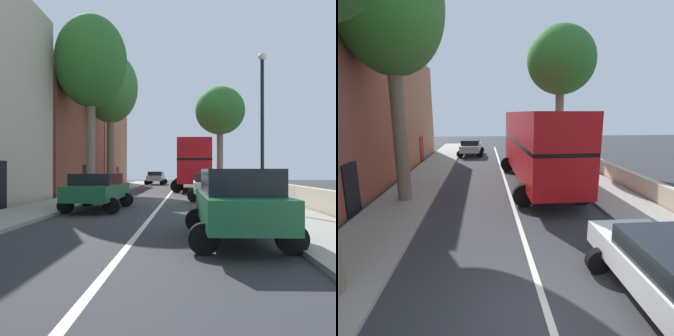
# 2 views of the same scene
# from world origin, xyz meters

# --- Properties ---
(ground_plane) EXTENTS (84.00, 84.00, 0.00)m
(ground_plane) POSITION_xyz_m (0.00, 0.00, 0.00)
(ground_plane) COLOR #333338
(road_centre_line) EXTENTS (0.16, 54.00, 0.01)m
(road_centre_line) POSITION_xyz_m (0.00, 0.00, 0.00)
(road_centre_line) COLOR silver
(road_centre_line) RESTS_ON ground
(double_decker_bus) EXTENTS (3.64, 10.44, 4.06)m
(double_decker_bus) POSITION_xyz_m (1.70, 9.91, 2.35)
(double_decker_bus) COLOR red
(double_decker_bus) RESTS_ON ground
(parked_car_silver_left_4) EXTENTS (2.54, 4.24, 1.53)m
(parked_car_silver_left_4) POSITION_xyz_m (-2.50, 20.80, 0.89)
(parked_car_silver_left_4) COLOR #B7BABF
(parked_car_silver_left_4) RESTS_ON ground
(street_tree_right_1) EXTENTS (5.03, 5.03, 10.09)m
(street_tree_right_1) POSITION_xyz_m (4.52, 15.60, 7.68)
(street_tree_right_1) COLOR #7A6B56
(street_tree_right_1) RESTS_ON sidewalk_right
(street_tree_left_4) EXTENTS (4.36, 4.36, 10.97)m
(street_tree_left_4) POSITION_xyz_m (-4.89, 7.47, 8.18)
(street_tree_left_4) COLOR #7A6B56
(street_tree_left_4) RESTS_ON sidewalk_left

